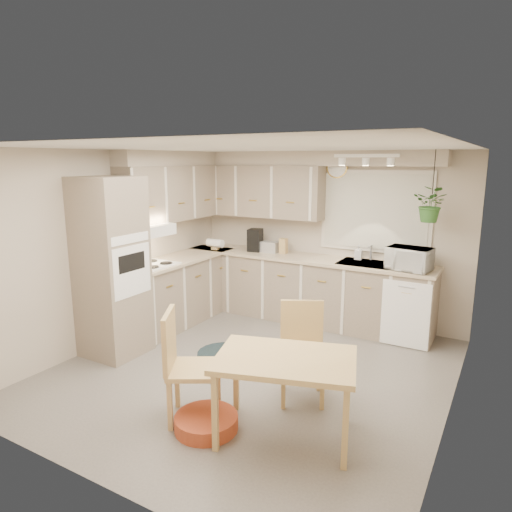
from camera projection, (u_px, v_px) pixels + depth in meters
name	position (u px, v px, depth m)	size (l,w,h in m)	color
floor	(252.00, 371.00, 5.03)	(4.20, 4.20, 0.00)	slate
ceiling	(252.00, 147.00, 4.53)	(4.20, 4.20, 0.00)	silver
wall_back	(325.00, 236.00, 6.56)	(4.00, 0.04, 2.40)	#BEB09D
wall_front	(91.00, 327.00, 3.00)	(4.00, 0.04, 2.40)	#BEB09D
wall_left	(115.00, 247.00, 5.75)	(0.04, 4.20, 2.40)	#BEB09D
wall_right	(458.00, 292.00, 3.81)	(0.04, 4.20, 2.40)	#BEB09D
base_cab_left	(180.00, 291.00, 6.50)	(0.60, 1.85, 0.90)	gray
base_cab_back	(303.00, 290.00, 6.56)	(3.60, 0.60, 0.90)	gray
counter_left	(180.00, 259.00, 6.40)	(0.64, 1.89, 0.04)	#C2B18D
counter_back	(303.00, 258.00, 6.45)	(3.64, 0.64, 0.04)	#C2B18D
oven_stack	(112.00, 268.00, 5.31)	(0.65, 0.65, 2.10)	gray
wall_oven_face	(132.00, 271.00, 5.15)	(0.02, 0.56, 0.58)	white
upper_cab_left	(176.00, 193.00, 6.39)	(0.35, 2.00, 0.75)	gray
upper_cab_back	(259.00, 191.00, 6.77)	(2.00, 0.35, 0.75)	gray
soffit_left	(173.00, 158.00, 6.30)	(0.30, 2.00, 0.20)	#BEB09D
soffit_back	(310.00, 158.00, 6.30)	(3.60, 0.30, 0.20)	#BEB09D
cooktop	(152.00, 265.00, 5.90)	(0.52, 0.58, 0.02)	white
range_hood	(149.00, 230.00, 5.82)	(0.40, 0.60, 0.14)	white
window_blinds	(375.00, 212.00, 6.11)	(1.40, 0.02, 1.00)	silver
window_frame	(375.00, 212.00, 6.12)	(1.50, 0.02, 1.10)	beige
sink	(366.00, 266.00, 6.03)	(0.70, 0.48, 0.10)	#B3B6BC
dishwasher_front	(405.00, 315.00, 5.57)	(0.58, 0.01, 0.83)	white
track_light_bar	(366.00, 156.00, 5.52)	(0.80, 0.04, 0.04)	white
wall_clock	(337.00, 167.00, 6.26)	(0.30, 0.30, 0.03)	gold
dining_table	(285.00, 397.00, 3.77)	(1.13, 0.75, 0.71)	tan
chair_left	(194.00, 366.00, 4.01)	(0.47, 0.47, 1.00)	tan
chair_back	(302.00, 354.00, 4.34)	(0.44, 0.44, 0.94)	tan
braided_rug	(236.00, 358.00, 5.35)	(1.06, 0.79, 0.01)	black
pet_bed	(206.00, 422.00, 3.93)	(0.55, 0.55, 0.13)	#AA4322
microwave	(409.00, 256.00, 5.63)	(0.51, 0.29, 0.35)	white
soap_bottle	(358.00, 257.00, 6.21)	(0.09, 0.21, 0.09)	white
hanging_plant	(431.00, 208.00, 5.40)	(0.39, 0.43, 0.34)	#306428
coffee_maker	(255.00, 240.00, 6.81)	(0.19, 0.23, 0.33)	black
toaster	(270.00, 247.00, 6.73)	(0.26, 0.15, 0.16)	#B3B6BC
knife_block	(283.00, 246.00, 6.65)	(0.10, 0.10, 0.22)	tan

